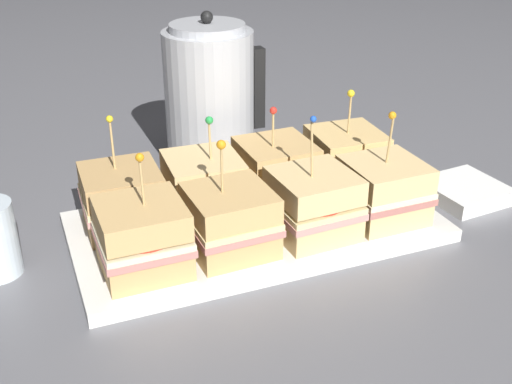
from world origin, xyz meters
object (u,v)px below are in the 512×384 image
at_px(sandwich_front_far_left, 143,238).
at_px(sandwich_back_far_right, 346,159).
at_px(sandwich_front_far_right, 383,190).
at_px(sandwich_front_center_left, 230,221).
at_px(sandwich_back_far_left, 122,199).
at_px(sandwich_back_center_right, 276,171).
at_px(napkin_stack, 465,191).
at_px(serving_platter, 256,227).
at_px(kettle_steel, 210,98).
at_px(sandwich_front_center_right, 313,204).
at_px(sandwich_back_center_left, 204,185).

height_order(sandwich_front_far_left, sandwich_back_far_right, sandwich_back_far_right).
xyz_separation_m(sandwich_front_far_right, sandwich_back_far_right, (0.00, 0.11, 0.00)).
xyz_separation_m(sandwich_front_center_left, sandwich_back_far_left, (-0.12, 0.11, -0.00)).
distance_m(sandwich_front_far_right, sandwich_back_center_right, 0.16).
xyz_separation_m(sandwich_front_center_left, sandwich_front_far_right, (0.23, 0.00, -0.00)).
relative_size(sandwich_front_far_right, napkin_stack, 1.31).
relative_size(sandwich_back_center_right, napkin_stack, 1.23).
relative_size(serving_platter, sandwich_front_far_right, 3.20).
bearing_deg(kettle_steel, sandwich_back_far_left, -134.99).
bearing_deg(sandwich_front_far_left, sandwich_front_far_right, 0.65).
distance_m(serving_platter, sandwich_front_center_right, 0.10).
relative_size(sandwich_back_far_left, kettle_steel, 0.61).
bearing_deg(sandwich_back_far_right, sandwich_front_center_left, -153.93).
relative_size(kettle_steel, napkin_stack, 2.18).
height_order(sandwich_back_center_left, sandwich_back_far_right, sandwich_back_far_right).
height_order(sandwich_back_far_right, napkin_stack, sandwich_back_far_right).
bearing_deg(kettle_steel, sandwich_front_far_left, -121.71).
xyz_separation_m(sandwich_front_center_left, sandwich_front_center_right, (0.12, -0.00, 0.00)).
height_order(sandwich_front_far_left, sandwich_front_center_right, sandwich_front_center_right).
xyz_separation_m(sandwich_front_far_right, napkin_stack, (0.17, 0.03, -0.05)).
distance_m(kettle_steel, napkin_stack, 0.44).
bearing_deg(sandwich_front_center_right, sandwich_front_far_left, -179.85).
bearing_deg(sandwich_front_center_left, napkin_stack, 4.58).
height_order(serving_platter, sandwich_front_center_right, sandwich_front_center_right).
height_order(sandwich_back_center_right, napkin_stack, sandwich_back_center_right).
height_order(sandwich_front_center_right, sandwich_back_center_right, sandwich_front_center_right).
distance_m(sandwich_front_center_right, sandwich_front_far_right, 0.11).
bearing_deg(sandwich_back_far_right, sandwich_back_center_right, -179.89).
xyz_separation_m(sandwich_front_far_right, sandwich_back_center_right, (-0.12, 0.11, 0.00)).
xyz_separation_m(sandwich_front_far_left, sandwich_front_center_right, (0.23, 0.00, -0.00)).
bearing_deg(sandwich_front_far_left, sandwich_back_far_right, 18.55).
relative_size(sandwich_front_far_right, kettle_steel, 0.60).
bearing_deg(sandwich_front_center_right, sandwich_front_center_left, 178.88).
xyz_separation_m(sandwich_front_center_left, napkin_stack, (0.40, 0.03, -0.05)).
bearing_deg(sandwich_front_center_left, kettle_steel, 76.04).
bearing_deg(sandwich_front_far_left, sandwich_back_center_left, 45.00).
height_order(serving_platter, sandwich_back_far_right, sandwich_back_far_right).
bearing_deg(sandwich_back_center_right, kettle_steel, 100.96).
height_order(sandwich_back_far_left, sandwich_back_center_right, sandwich_back_far_left).
bearing_deg(sandwich_front_far_right, sandwich_front_center_left, -179.75).
bearing_deg(kettle_steel, sandwich_front_far_right, -63.19).
relative_size(sandwich_front_center_left, sandwich_back_center_right, 1.04).
distance_m(sandwich_back_center_left, napkin_stack, 0.41).
bearing_deg(sandwich_front_center_left, sandwich_front_far_left, -178.55).
bearing_deg(sandwich_back_far_left, sandwich_front_center_left, -44.21).
bearing_deg(sandwich_back_far_left, sandwich_front_center_right, -26.24).
relative_size(sandwich_back_center_right, kettle_steel, 0.56).
bearing_deg(sandwich_front_center_left, sandwich_back_far_left, 135.79).
distance_m(sandwich_back_center_right, kettle_steel, 0.21).
bearing_deg(sandwich_front_center_right, sandwich_front_far_right, 1.69).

